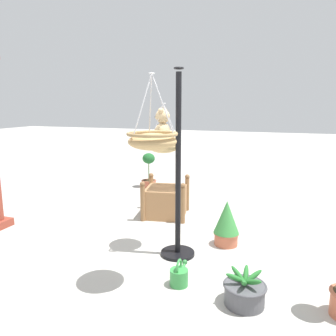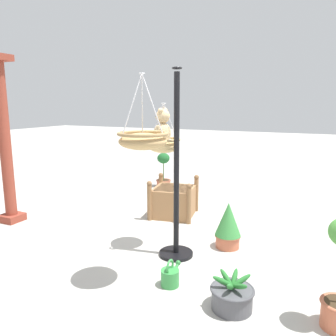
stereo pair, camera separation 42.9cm
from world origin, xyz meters
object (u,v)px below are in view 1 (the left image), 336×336
hanging_basket_left_high (152,140)px  hanging_basket_with_teddy (163,144)px  display_pole_central (178,201)px  teddy_bear (162,129)px  potted_plant_fern_front (245,292)px  wooden_planter_box (166,200)px  potted_plant_bushy_green (149,171)px  potted_plant_flowering_red (227,223)px  watering_can (179,276)px

hanging_basket_left_high → hanging_basket_with_teddy: bearing=13.7°
display_pole_central → teddy_bear: 0.95m
hanging_basket_left_high → potted_plant_fern_front: bearing=-91.5°
hanging_basket_left_high → wooden_planter_box: (2.21, 0.65, -1.30)m
display_pole_central → potted_plant_fern_front: (-0.82, -0.95, -0.59)m
wooden_planter_box → potted_plant_fern_front: size_ratio=2.07×
teddy_bear → wooden_planter_box: 1.88m
teddy_bear → wooden_planter_box: bearing=17.3°
display_pole_central → wooden_planter_box: display_pole_central is taller
teddy_bear → hanging_basket_left_high: 0.98m
display_pole_central → potted_plant_bushy_green: (3.19, 1.73, -0.34)m
hanging_basket_left_high → wooden_planter_box: 2.65m
display_pole_central → potted_plant_flowering_red: size_ratio=3.70×
display_pole_central → teddy_bear: (0.15, 0.27, 0.90)m
hanging_basket_with_teddy → potted_plant_fern_front: (-0.97, -1.20, -1.28)m
hanging_basket_with_teddy → potted_plant_fern_front: 2.00m
teddy_bear → wooden_planter_box: teddy_bear is taller
potted_plant_flowering_red → potted_plant_bushy_green: size_ratio=0.79×
display_pole_central → hanging_basket_left_high: size_ratio=3.16×
wooden_planter_box → potted_plant_flowering_red: (-0.90, -1.21, 0.04)m
hanging_basket_left_high → display_pole_central: bearing=-1.3°
potted_plant_fern_front → potted_plant_bushy_green: potted_plant_bushy_green is taller
hanging_basket_with_teddy → potted_plant_fern_front: hanging_basket_with_teddy is taller
hanging_basket_left_high → potted_plant_fern_front: hanging_basket_left_high is taller
hanging_basket_with_teddy → potted_plant_bushy_green: hanging_basket_with_teddy is taller
potted_plant_bushy_green → wooden_planter_box: bearing=-149.1°
potted_plant_fern_front → watering_can: (0.13, 0.71, -0.03)m
hanging_basket_left_high → potted_plant_bushy_green: (3.99, 1.71, -1.20)m
hanging_basket_with_teddy → watering_can: hanging_basket_with_teddy is taller
display_pole_central → wooden_planter_box: size_ratio=2.68×
teddy_bear → potted_plant_flowering_red: 1.58m
watering_can → potted_plant_flowering_red: bearing=-14.1°
potted_plant_bushy_green → watering_can: bearing=-153.1°
display_pole_central → potted_plant_fern_front: bearing=-131.0°
hanging_basket_with_teddy → potted_plant_flowering_red: (0.37, -0.79, -1.10)m
potted_plant_flowering_red → potted_plant_bushy_green: bearing=40.4°
potted_plant_bushy_green → teddy_bear: bearing=-154.4°
watering_can → teddy_bear: bearing=31.2°
potted_plant_flowering_red → watering_can: potted_plant_flowering_red is taller
hanging_basket_with_teddy → potted_plant_flowering_red: 1.40m
display_pole_central → wooden_planter_box: (1.41, 0.67, -0.45)m
display_pole_central → hanging_basket_left_high: bearing=178.7°
hanging_basket_left_high → watering_can: hanging_basket_left_high is taller
hanging_basket_left_high → potted_plant_flowering_red: size_ratio=1.17×
display_pole_central → watering_can: bearing=-161.0°
display_pole_central → teddy_bear: size_ratio=5.06×
watering_can → wooden_planter_box: bearing=23.2°
hanging_basket_with_teddy → potted_plant_bushy_green: (3.04, 1.48, -1.04)m
hanging_basket_left_high → watering_can: size_ratio=2.13×
hanging_basket_left_high → potted_plant_flowering_red: hanging_basket_left_high is taller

